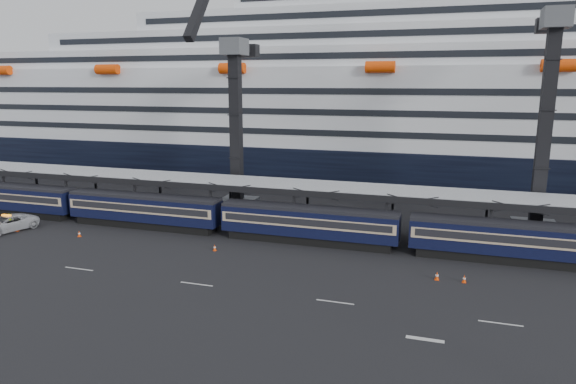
% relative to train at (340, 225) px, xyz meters
% --- Properties ---
extents(ground, '(260.00, 260.00, 0.00)m').
position_rel_train_xyz_m(ground, '(4.65, -10.00, -2.20)').
color(ground, black).
rests_on(ground, ground).
extents(lane_markings, '(111.00, 4.27, 0.02)m').
position_rel_train_xyz_m(lane_markings, '(12.80, -15.23, -2.19)').
color(lane_markings, beige).
rests_on(lane_markings, ground).
extents(train, '(133.05, 3.00, 4.05)m').
position_rel_train_xyz_m(train, '(0.00, 0.00, 0.00)').
color(train, black).
rests_on(train, ground).
extents(canopy, '(130.00, 6.25, 5.53)m').
position_rel_train_xyz_m(canopy, '(4.65, 4.00, 3.05)').
color(canopy, gray).
rests_on(canopy, ground).
extents(cruise_ship, '(214.09, 28.84, 34.00)m').
position_rel_train_xyz_m(cruise_ship, '(3.57, 35.99, 10.14)').
color(cruise_ship, black).
rests_on(cruise_ship, ground).
extents(crane_dark_near, '(4.50, 17.75, 35.08)m').
position_rel_train_xyz_m(crane_dark_near, '(-15.35, 8.59, 9.73)').
color(crane_dark_near, '#46494D').
rests_on(crane_dark_near, ground).
extents(crane_dark_mid, '(4.50, 18.24, 39.64)m').
position_rel_train_xyz_m(crane_dark_mid, '(19.65, 7.59, 11.16)').
color(crane_dark_mid, '#46494D').
rests_on(crane_dark_mid, ground).
extents(pickup_truck, '(4.78, 7.14, 1.82)m').
position_rel_train_xyz_m(pickup_truck, '(-37.42, -6.35, -1.29)').
color(pickup_truck, '#AAACB1').
rests_on(pickup_truck, ground).
extents(worker, '(0.81, 0.63, 1.97)m').
position_rel_train_xyz_m(worker, '(-37.42, -5.94, -1.22)').
color(worker, '#A8DF0B').
rests_on(worker, ground).
extents(traffic_cone_a, '(0.35, 0.35, 0.69)m').
position_rel_train_xyz_m(traffic_cone_a, '(-28.16, -5.63, -1.86)').
color(traffic_cone_a, '#F24207').
rests_on(traffic_cone_a, ground).
extents(traffic_cone_b, '(0.36, 0.36, 0.71)m').
position_rel_train_xyz_m(traffic_cone_b, '(-36.39, -6.07, -1.85)').
color(traffic_cone_b, '#F24207').
rests_on(traffic_cone_b, ground).
extents(traffic_cone_c, '(0.33, 0.33, 0.67)m').
position_rel_train_xyz_m(traffic_cone_c, '(-11.73, -5.48, -1.87)').
color(traffic_cone_c, '#F24207').
rests_on(traffic_cone_c, ground).
extents(traffic_cone_d, '(0.38, 0.38, 0.77)m').
position_rel_train_xyz_m(traffic_cone_d, '(10.06, -6.81, -1.82)').
color(traffic_cone_d, '#F24207').
rests_on(traffic_cone_d, ground).
extents(traffic_cone_e, '(0.35, 0.35, 0.69)m').
position_rel_train_xyz_m(traffic_cone_e, '(12.31, -6.75, -1.86)').
color(traffic_cone_e, '#F24207').
rests_on(traffic_cone_e, ground).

